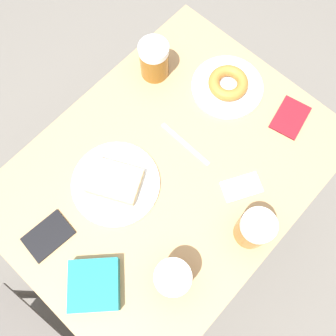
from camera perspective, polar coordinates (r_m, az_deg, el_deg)
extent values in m
plane|color=#666059|center=(1.81, 0.00, -7.83)|extent=(8.00, 8.00, 0.00)
cube|color=tan|center=(1.11, 0.00, -0.59)|extent=(0.73, 0.97, 0.03)
cylinder|color=black|center=(1.59, 19.98, -1.05)|extent=(0.04, 0.04, 0.70)
cylinder|color=black|center=(1.68, 2.25, 13.33)|extent=(0.04, 0.04, 0.70)
cylinder|color=black|center=(1.54, -20.88, -8.72)|extent=(0.04, 0.04, 0.70)
cylinder|color=#514C47|center=(1.65, -20.51, -17.60)|extent=(0.03, 0.03, 0.44)
cylinder|color=white|center=(1.09, -7.97, -2.33)|extent=(0.26, 0.26, 0.01)
cube|color=#D1B27F|center=(1.07, -8.12, -1.99)|extent=(0.18, 0.16, 0.03)
cylinder|color=white|center=(1.22, 9.00, 12.13)|extent=(0.23, 0.23, 0.01)
torus|color=#B2702D|center=(1.20, 9.17, 12.68)|extent=(0.12, 0.12, 0.04)
cylinder|color=#8C5619|center=(1.02, 12.87, -9.15)|extent=(0.09, 0.09, 0.11)
cylinder|color=white|center=(0.96, 13.68, -8.48)|extent=(0.09, 0.09, 0.02)
cylinder|color=#8C5619|center=(0.99, 0.70, -16.50)|extent=(0.09, 0.09, 0.11)
cylinder|color=white|center=(0.92, 0.74, -16.33)|extent=(0.09, 0.09, 0.02)
cylinder|color=#8C5619|center=(1.20, -2.10, 15.81)|extent=(0.09, 0.09, 0.11)
cylinder|color=white|center=(1.15, -2.22, 17.63)|extent=(0.09, 0.09, 0.02)
cube|color=white|center=(1.10, 11.14, -2.87)|extent=(0.11, 0.13, 0.00)
cube|color=silver|center=(1.12, 2.63, 3.65)|extent=(0.19, 0.02, 0.00)
cube|color=maroon|center=(1.22, 18.12, 7.33)|extent=(0.11, 0.14, 0.01)
cube|color=black|center=(1.10, -17.80, -9.82)|extent=(0.10, 0.13, 0.01)
cube|color=teal|center=(1.03, -11.19, -17.10)|extent=(0.18, 0.18, 0.04)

